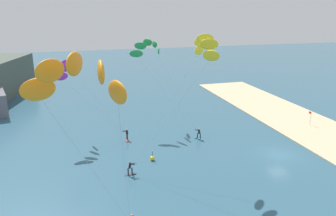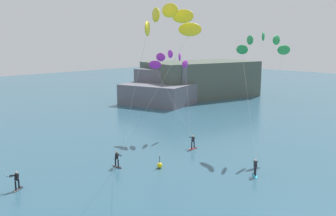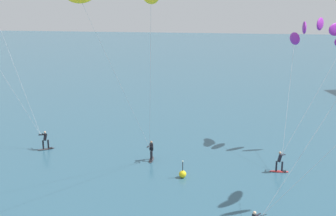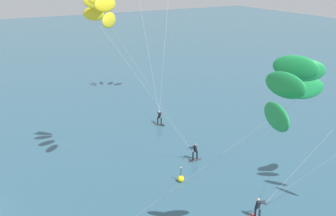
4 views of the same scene
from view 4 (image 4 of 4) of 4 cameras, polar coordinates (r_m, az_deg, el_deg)
kitesurfer_nearshore at (r=33.08m, az=-8.52°, el=12.38°), size 5.90×10.12×15.58m
kitesurfer_far_out at (r=19.77m, az=15.46°, el=2.01°), size 12.15×9.01×13.66m
marker_buoy at (r=36.01m, az=1.75°, el=-9.49°), size 0.56×0.56×1.38m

